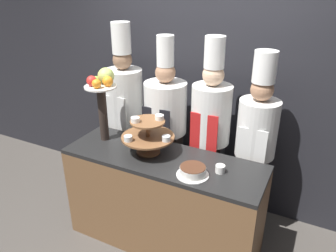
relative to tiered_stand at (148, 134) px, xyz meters
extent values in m
cube|color=#232328|center=(0.15, 0.87, 0.32)|extent=(10.00, 0.06, 2.80)
cube|color=brown|center=(0.15, -0.03, -0.65)|extent=(1.72, 0.57, 0.87)
cube|color=black|center=(0.15, -0.03, -0.19)|extent=(1.72, 0.57, 0.03)
cylinder|color=brown|center=(0.00, 0.00, -0.17)|extent=(0.20, 0.20, 0.02)
cylinder|color=brown|center=(0.00, 0.00, -0.03)|extent=(0.04, 0.04, 0.30)
cylinder|color=brown|center=(0.00, 0.00, -0.03)|extent=(0.45, 0.45, 0.02)
cylinder|color=brown|center=(0.00, 0.00, 0.11)|extent=(0.29, 0.29, 0.02)
cylinder|color=silver|center=(0.18, -0.01, 0.00)|extent=(0.07, 0.07, 0.04)
cylinder|color=red|center=(0.18, -0.01, 0.00)|extent=(0.06, 0.06, 0.03)
cylinder|color=silver|center=(-0.08, 0.16, 0.00)|extent=(0.07, 0.07, 0.04)
cylinder|color=beige|center=(-0.08, 0.16, 0.00)|extent=(0.06, 0.06, 0.03)
cylinder|color=silver|center=(-0.10, -0.15, 0.00)|extent=(0.07, 0.07, 0.04)
cylinder|color=green|center=(-0.10, -0.15, 0.00)|extent=(0.06, 0.06, 0.03)
cylinder|color=white|center=(0.08, 0.07, 0.14)|extent=(0.07, 0.07, 0.04)
cylinder|color=white|center=(-0.08, -0.07, 0.14)|extent=(0.07, 0.07, 0.04)
cylinder|color=#2D231E|center=(-0.49, 0.04, 0.08)|extent=(0.08, 0.08, 0.50)
cylinder|color=white|center=(-0.49, 0.04, 0.33)|extent=(0.28, 0.28, 0.01)
sphere|color=orange|center=(-0.42, 0.06, 0.39)|extent=(0.09, 0.09, 0.09)
sphere|color=#ADC160|center=(-0.48, 0.11, 0.41)|extent=(0.15, 0.15, 0.15)
sphere|color=#84B742|center=(-0.56, 0.06, 0.38)|extent=(0.07, 0.07, 0.07)
sphere|color=red|center=(-0.55, 0.00, 0.39)|extent=(0.09, 0.09, 0.09)
sphere|color=orange|center=(-0.47, -0.03, 0.38)|extent=(0.08, 0.08, 0.08)
cylinder|color=white|center=(0.48, -0.16, -0.17)|extent=(0.25, 0.25, 0.01)
cylinder|color=white|center=(0.48, -0.16, -0.14)|extent=(0.20, 0.20, 0.06)
cylinder|color=#472819|center=(0.48, -0.16, -0.10)|extent=(0.20, 0.20, 0.01)
cylinder|color=white|center=(0.66, -0.03, -0.15)|extent=(0.07, 0.07, 0.06)
cube|color=#38332D|center=(-0.55, 0.48, -0.65)|extent=(0.28, 0.15, 0.86)
cylinder|color=white|center=(-0.55, 0.48, 0.08)|extent=(0.38, 0.38, 0.60)
cube|color=white|center=(-0.55, 0.30, -0.04)|extent=(0.26, 0.01, 0.38)
sphere|color=#846047|center=(-0.55, 0.48, 0.47)|extent=(0.19, 0.19, 0.19)
cylinder|color=white|center=(-0.55, 0.48, 0.68)|extent=(0.18, 0.18, 0.30)
cube|color=#38332D|center=(-0.08, 0.48, -0.64)|extent=(0.31, 0.17, 0.88)
cylinder|color=white|center=(-0.08, 0.48, 0.05)|extent=(0.41, 0.41, 0.50)
cube|color=black|center=(-0.08, 0.29, -0.05)|extent=(0.29, 0.01, 0.32)
sphere|color=#A37556|center=(-0.08, 0.48, 0.40)|extent=(0.19, 0.19, 0.19)
cylinder|color=white|center=(-0.08, 0.48, 0.60)|extent=(0.16, 0.16, 0.28)
cube|color=#28282D|center=(0.38, 0.48, -0.64)|extent=(0.27, 0.15, 0.88)
cylinder|color=silver|center=(0.38, 0.48, 0.07)|extent=(0.36, 0.36, 0.54)
cube|color=red|center=(0.38, 0.31, -0.04)|extent=(0.25, 0.01, 0.35)
sphere|color=#DBB28E|center=(0.38, 0.48, 0.44)|extent=(0.19, 0.19, 0.19)
cylinder|color=white|center=(0.38, 0.48, 0.63)|extent=(0.17, 0.17, 0.27)
cube|color=#38332D|center=(0.81, 0.48, -0.66)|extent=(0.26, 0.14, 0.84)
cylinder|color=silver|center=(0.81, 0.48, 0.02)|extent=(0.35, 0.35, 0.51)
cube|color=white|center=(0.81, 0.32, -0.08)|extent=(0.24, 0.01, 0.33)
sphere|color=#A37556|center=(0.81, 0.48, 0.37)|extent=(0.19, 0.19, 0.19)
cylinder|color=white|center=(0.81, 0.48, 0.56)|extent=(0.19, 0.19, 0.26)
camera|label=1|loc=(1.27, -2.13, 1.21)|focal=35.00mm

